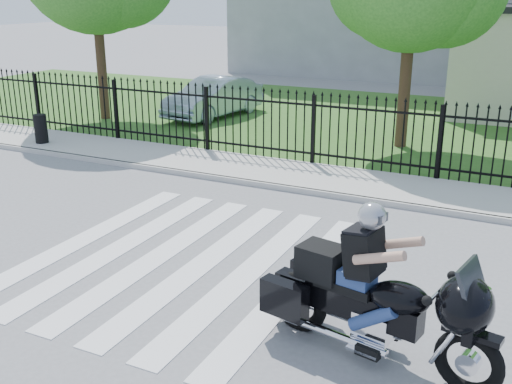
% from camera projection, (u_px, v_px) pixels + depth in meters
% --- Properties ---
extents(ground, '(120.00, 120.00, 0.00)m').
position_uv_depth(ground, '(182.00, 259.00, 9.77)').
color(ground, slate).
rests_on(ground, ground).
extents(crosswalk, '(5.00, 5.50, 0.01)m').
position_uv_depth(crosswalk, '(182.00, 259.00, 9.77)').
color(crosswalk, silver).
rests_on(crosswalk, ground).
extents(sidewalk, '(40.00, 2.00, 0.12)m').
position_uv_depth(sidewalk, '(297.00, 175.00, 14.02)').
color(sidewalk, '#ADAAA3').
rests_on(sidewalk, ground).
extents(curb, '(40.00, 0.12, 0.12)m').
position_uv_depth(curb, '(280.00, 187.00, 13.17)').
color(curb, '#ADAAA3').
rests_on(curb, ground).
extents(grass_strip, '(40.00, 12.00, 0.02)m').
position_uv_depth(grass_strip, '(376.00, 122.00, 20.01)').
color(grass_strip, '#2E581E').
rests_on(grass_strip, ground).
extents(iron_fence, '(26.00, 0.04, 1.80)m').
position_uv_depth(iron_fence, '(313.00, 132.00, 14.60)').
color(iron_fence, black).
rests_on(iron_fence, ground).
extents(motorcycle_rider, '(2.95, 1.36, 1.97)m').
position_uv_depth(motorcycle_rider, '(371.00, 294.00, 6.97)').
color(motorcycle_rider, black).
rests_on(motorcycle_rider, ground).
extents(parked_car, '(2.00, 4.23, 1.34)m').
position_uv_depth(parked_car, '(214.00, 97.00, 20.57)').
color(parked_car, '#94A7BB').
rests_on(parked_car, grass_strip).
extents(litter_bin, '(0.46, 0.46, 0.80)m').
position_uv_depth(litter_bin, '(41.00, 129.00, 16.67)').
color(litter_bin, black).
rests_on(litter_bin, sidewalk).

